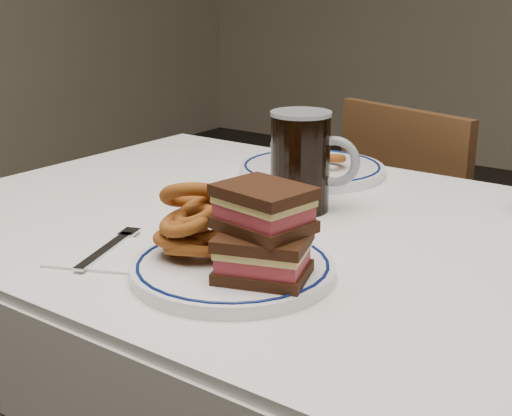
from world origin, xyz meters
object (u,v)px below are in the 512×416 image
Objects in this scene: reuben_sandwich at (263,232)px; beer_mug at (302,161)px; far_plate at (312,169)px; chair_far at (424,252)px; main_plate at (233,268)px.

beer_mug is at bearing 114.35° from reuben_sandwich.
far_plate is at bearing 117.64° from beer_mug.
reuben_sandwich reaches higher than chair_far.
chair_far is 1.05m from reuben_sandwich.
beer_mug is (-0.14, 0.30, 0.01)m from reuben_sandwich.
beer_mug reaches higher than far_plate.
main_plate is 0.93× the size of far_plate.
main_plate is (0.12, -0.95, 0.30)m from chair_far.
far_plate is (-0.07, -0.45, 0.31)m from chair_far.
chair_far is at bearing 93.73° from beer_mug.
beer_mug is at bearing -62.36° from far_plate.
main_plate is 0.09m from reuben_sandwich.
chair_far is 3.12× the size of main_plate.
main_plate is at bearing 170.60° from reuben_sandwich.
reuben_sandwich is 0.82× the size of beer_mug.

